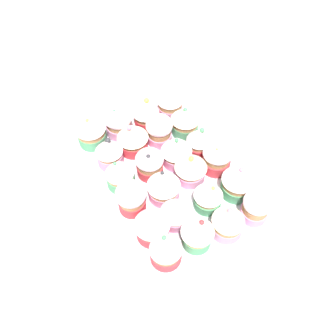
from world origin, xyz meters
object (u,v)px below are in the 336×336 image
at_px(cupcake_8, 150,163).
at_px(cupcake_12, 146,112).
at_px(cupcake_9, 164,185).
at_px(cupcake_18, 170,102).
at_px(cupcake_0, 91,130).
at_px(cupcake_4, 152,225).
at_px(cupcake_11, 198,232).
at_px(cupcake_5, 166,249).
at_px(cupcake_10, 175,211).
at_px(cupcake_15, 191,166).
at_px(cupcake_19, 185,121).
at_px(cupcake_21, 217,157).
at_px(cupcake_17, 228,222).
at_px(cupcake_16, 208,196).
at_px(cupcake_23, 256,207).
at_px(cupcake_13, 159,130).
at_px(cupcake_3, 131,197).
at_px(cupcake_14, 177,150).
at_px(cupcake_6, 118,122).
at_px(cupcake_20, 199,141).
at_px(baking_tray, 168,178).
at_px(cupcake_1, 109,152).
at_px(cupcake_7, 133,137).
at_px(cupcake_22, 238,180).

height_order(cupcake_8, cupcake_12, cupcake_12).
xyz_separation_m(cupcake_9, cupcake_18, (-0.19, 0.12, 0.00)).
xyz_separation_m(cupcake_0, cupcake_4, (0.26, 0.01, -0.00)).
xyz_separation_m(cupcake_9, cupcake_11, (0.11, 0.00, 0.00)).
relative_size(cupcake_5, cupcake_10, 1.07).
xyz_separation_m(cupcake_15, cupcake_19, (-0.11, 0.05, -0.00)).
xyz_separation_m(cupcake_10, cupcake_21, (-0.07, 0.14, -0.00)).
bearing_deg(cupcake_0, cupcake_17, 22.17).
relative_size(cupcake_16, cupcake_23, 1.00).
distance_m(cupcake_17, cupcake_19, 0.25).
bearing_deg(cupcake_13, cupcake_12, -178.38).
height_order(cupcake_8, cupcake_10, cupcake_10).
relative_size(cupcake_3, cupcake_14, 0.92).
height_order(cupcake_6, cupcake_13, cupcake_6).
distance_m(cupcake_10, cupcake_14, 0.14).
xyz_separation_m(cupcake_8, cupcake_15, (0.05, 0.07, 0.01)).
bearing_deg(cupcake_13, cupcake_11, -13.22).
distance_m(cupcake_12, cupcake_20, 0.14).
height_order(cupcake_4, cupcake_23, cupcake_4).
bearing_deg(cupcake_23, cupcake_6, -157.27).
distance_m(cupcake_3, cupcake_16, 0.14).
bearing_deg(cupcake_0, cupcake_21, 45.65).
bearing_deg(cupcake_18, baking_tray, -30.89).
xyz_separation_m(cupcake_1, cupcake_16, (0.19, 0.12, -0.00)).
height_order(cupcake_1, cupcake_14, cupcake_14).
distance_m(cupcake_14, cupcake_18, 0.14).
height_order(cupcake_0, cupcake_13, cupcake_0).
distance_m(cupcake_4, cupcake_7, 0.21).
distance_m(cupcake_3, cupcake_14, 0.14).
relative_size(cupcake_13, cupcake_20, 0.96).
xyz_separation_m(cupcake_3, cupcake_17, (0.13, 0.13, -0.00)).
bearing_deg(cupcake_21, cupcake_23, -0.74).
relative_size(cupcake_11, cupcake_17, 1.13).
height_order(cupcake_16, cupcake_20, cupcake_20).
relative_size(cupcake_0, cupcake_6, 1.00).
relative_size(cupcake_8, cupcake_16, 0.99).
bearing_deg(cupcake_10, cupcake_22, 89.10).
xyz_separation_m(cupcake_7, cupcake_19, (0.01, 0.12, -0.00)).
bearing_deg(cupcake_19, baking_tray, -46.26).
bearing_deg(cupcake_20, cupcake_14, -88.44).
bearing_deg(cupcake_4, baking_tray, 138.31).
relative_size(cupcake_7, cupcake_10, 1.12).
bearing_deg(cupcake_9, cupcake_1, -155.54).
height_order(cupcake_13, cupcake_16, cupcake_13).
relative_size(cupcake_5, cupcake_21, 1.14).
height_order(cupcake_10, cupcake_21, cupcake_10).
height_order(cupcake_5, cupcake_22, cupcake_22).
bearing_deg(cupcake_11, cupcake_20, 146.91).
relative_size(baking_tray, cupcake_15, 5.45).
height_order(cupcake_12, cupcake_16, cupcake_12).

